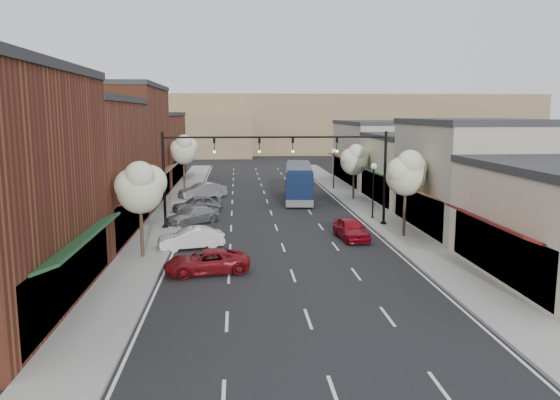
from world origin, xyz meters
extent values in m
plane|color=black|center=(0.00, 0.00, 0.00)|extent=(160.00, 160.00, 0.00)
cube|color=gray|center=(-8.40, 18.50, 0.07)|extent=(2.80, 73.00, 0.15)
cube|color=gray|center=(8.40, 18.50, 0.07)|extent=(2.80, 73.00, 0.15)
cube|color=gray|center=(-7.00, 18.50, 0.07)|extent=(0.25, 73.00, 0.17)
cube|color=gray|center=(7.00, 18.50, 0.07)|extent=(0.25, 73.00, 0.17)
cube|color=black|center=(-10.10, -8.00, 1.60)|extent=(0.60, 11.90, 2.60)
cube|color=#1B4325|center=(-9.30, -8.00, 3.10)|extent=(1.07, 9.80, 0.49)
cube|color=brown|center=(-14.30, 6.00, 4.50)|extent=(9.00, 14.00, 9.00)
cube|color=#2D2D30|center=(-14.30, 6.00, 9.20)|extent=(9.20, 14.10, 0.40)
cube|color=black|center=(-10.10, 6.00, 1.60)|extent=(0.60, 11.90, 2.60)
cube|color=#501412|center=(-9.30, 6.00, 3.10)|extent=(1.07, 9.80, 0.49)
cube|color=brown|center=(-14.30, 20.00, 5.25)|extent=(9.00, 14.00, 10.50)
cube|color=#2D2D30|center=(-14.30, 20.00, 10.70)|extent=(9.20, 14.10, 0.40)
cube|color=black|center=(-10.10, 20.00, 1.60)|extent=(0.60, 11.90, 2.60)
cube|color=brown|center=(-9.30, 20.00, 3.10)|extent=(1.07, 9.80, 0.49)
cube|color=brown|center=(-14.30, 36.00, 4.00)|extent=(9.00, 18.00, 8.00)
cube|color=#2D2D30|center=(-14.30, 36.00, 8.20)|extent=(9.20, 18.10, 0.40)
cube|color=black|center=(-10.10, 36.00, 1.60)|extent=(0.60, 15.30, 2.60)
cube|color=#1B4325|center=(-9.30, 36.00, 3.10)|extent=(1.07, 12.60, 0.49)
cube|color=black|center=(10.10, -6.00, 1.60)|extent=(0.60, 10.20, 2.60)
cube|color=#501412|center=(9.30, -6.00, 3.10)|extent=(1.07, 8.40, 0.49)
cube|color=#A29B8B|center=(13.80, 6.00, 3.75)|extent=(8.00, 12.00, 7.50)
cube|color=#2D2D30|center=(13.80, 6.00, 7.70)|extent=(8.20, 12.10, 0.40)
cube|color=black|center=(10.10, 6.00, 1.60)|extent=(0.60, 10.20, 2.60)
cube|color=brown|center=(9.30, 6.00, 3.10)|extent=(1.07, 8.40, 0.49)
cube|color=beige|center=(13.80, 18.00, 3.00)|extent=(8.00, 12.00, 6.00)
cube|color=#2D2D30|center=(13.80, 18.00, 6.20)|extent=(8.20, 12.10, 0.40)
cube|color=black|center=(10.10, 18.00, 1.60)|extent=(0.60, 10.20, 2.60)
cube|color=#1B4325|center=(9.30, 18.00, 3.10)|extent=(1.07, 8.40, 0.49)
cube|color=#A29B8B|center=(13.80, 32.00, 3.50)|extent=(8.00, 16.00, 7.00)
cube|color=#2D2D30|center=(13.80, 32.00, 7.20)|extent=(8.20, 16.10, 0.40)
cube|color=black|center=(10.10, 32.00, 1.60)|extent=(0.60, 13.60, 2.60)
cube|color=#501412|center=(9.30, 32.00, 3.10)|extent=(1.07, 11.20, 0.49)
cube|color=#7A6647|center=(0.00, 90.00, 6.00)|extent=(120.00, 30.00, 12.00)
cube|color=#7A6647|center=(-25.00, 78.00, 4.00)|extent=(50.00, 20.00, 8.00)
cylinder|color=black|center=(8.00, 8.00, 0.15)|extent=(0.44, 0.44, 0.30)
cylinder|color=black|center=(8.00, 8.00, 3.50)|extent=(0.20, 0.20, 7.00)
cylinder|color=black|center=(4.00, 8.00, 6.60)|extent=(8.00, 0.14, 0.14)
imported|color=black|center=(4.40, 8.00, 6.00)|extent=(0.18, 0.46, 1.10)
sphere|color=#19E533|center=(4.40, 7.88, 5.58)|extent=(0.18, 0.18, 0.18)
imported|color=black|center=(1.20, 8.00, 6.00)|extent=(0.18, 0.46, 1.10)
sphere|color=#19E533|center=(1.20, 7.88, 5.58)|extent=(0.18, 0.18, 0.18)
cylinder|color=black|center=(-8.00, 8.00, 0.15)|extent=(0.44, 0.44, 0.30)
cylinder|color=black|center=(-8.00, 8.00, 3.50)|extent=(0.20, 0.20, 7.00)
cylinder|color=black|center=(-4.00, 8.00, 6.60)|extent=(8.00, 0.14, 0.14)
imported|color=black|center=(-4.40, 8.00, 6.00)|extent=(0.18, 0.46, 1.10)
sphere|color=#19E533|center=(-4.40, 7.88, 5.58)|extent=(0.18, 0.18, 0.18)
imported|color=black|center=(-1.20, 8.00, 6.00)|extent=(0.18, 0.46, 1.10)
sphere|color=#19E533|center=(-1.20, 7.88, 5.58)|extent=(0.18, 0.18, 0.18)
cylinder|color=#47382B|center=(8.30, 4.00, 1.86)|extent=(0.20, 0.20, 3.71)
sphere|color=#B8C597|center=(8.30, 4.00, 4.18)|extent=(2.60, 2.60, 2.60)
sphere|color=#B8C597|center=(8.80, 4.30, 4.64)|extent=(2.00, 2.00, 2.00)
sphere|color=#B8C597|center=(7.90, 3.70, 4.52)|extent=(1.90, 1.90, 1.90)
sphere|color=#B8C597|center=(8.40, 3.50, 5.10)|extent=(1.70, 1.70, 1.70)
cylinder|color=#47382B|center=(8.30, 20.00, 1.66)|extent=(0.20, 0.20, 3.33)
sphere|color=#B8C597|center=(8.30, 20.00, 3.74)|extent=(2.60, 2.60, 2.60)
sphere|color=#B8C597|center=(8.80, 20.30, 4.16)|extent=(2.00, 2.00, 2.00)
sphere|color=#B8C597|center=(7.90, 19.70, 4.06)|extent=(1.90, 1.90, 1.90)
sphere|color=#B8C597|center=(8.40, 19.50, 4.58)|extent=(1.70, 1.70, 1.70)
cylinder|color=#47382B|center=(-8.30, 0.00, 1.76)|extent=(0.20, 0.20, 3.52)
sphere|color=#B8C597|center=(-8.30, 0.00, 3.96)|extent=(2.60, 2.60, 2.60)
sphere|color=#B8C597|center=(-7.80, 0.30, 4.40)|extent=(2.00, 2.00, 2.00)
sphere|color=#B8C597|center=(-8.70, -0.30, 4.29)|extent=(1.90, 1.90, 1.90)
sphere|color=#B8C597|center=(-8.20, -0.50, 4.84)|extent=(1.70, 1.70, 1.70)
cylinder|color=#47382B|center=(-8.30, 26.00, 1.92)|extent=(0.20, 0.20, 3.84)
sphere|color=#B8C597|center=(-8.30, 26.00, 4.32)|extent=(2.60, 2.60, 2.60)
sphere|color=#B8C597|center=(-7.80, 26.30, 4.80)|extent=(2.00, 2.00, 2.00)
sphere|color=#B8C597|center=(-8.70, 25.70, 4.68)|extent=(1.90, 1.90, 1.90)
sphere|color=#B8C597|center=(-8.20, 25.50, 5.28)|extent=(1.70, 1.70, 1.70)
cylinder|color=black|center=(7.80, 10.50, 0.10)|extent=(0.28, 0.28, 0.20)
cylinder|color=black|center=(7.80, 10.50, 2.00)|extent=(0.12, 0.12, 4.00)
sphere|color=white|center=(7.80, 10.50, 4.22)|extent=(0.44, 0.44, 0.44)
cylinder|color=black|center=(7.80, 28.00, 0.10)|extent=(0.28, 0.28, 0.20)
cylinder|color=black|center=(7.80, 28.00, 2.00)|extent=(0.12, 0.12, 4.00)
sphere|color=white|center=(7.80, 28.00, 4.22)|extent=(0.44, 0.44, 0.44)
cube|color=#0E1A3A|center=(3.12, 20.90, 1.84)|extent=(3.48, 11.25, 2.78)
cube|color=#595B60|center=(3.12, 20.90, 0.51)|extent=(3.50, 11.27, 0.65)
cube|color=black|center=(3.12, 20.90, 2.21)|extent=(3.45, 10.38, 1.01)
cube|color=#0E1A3A|center=(3.12, 20.90, 3.28)|extent=(3.24, 10.79, 0.23)
cube|color=black|center=(2.58, 15.45, 2.40)|extent=(1.92, 0.27, 1.11)
cylinder|color=black|center=(1.65, 17.16, 0.48)|extent=(0.39, 0.98, 0.96)
cylinder|color=black|center=(3.82, 16.94, 0.48)|extent=(0.39, 0.98, 0.96)
cylinder|color=black|center=(2.38, 24.50, 0.48)|extent=(0.39, 0.98, 0.96)
cylinder|color=black|center=(4.55, 24.29, 0.48)|extent=(0.39, 0.98, 0.96)
cylinder|color=black|center=(2.26, 23.21, 0.48)|extent=(0.39, 0.98, 0.96)
cylinder|color=black|center=(4.42, 23.00, 0.48)|extent=(0.39, 0.98, 0.96)
imported|color=maroon|center=(4.69, 3.88, 0.72)|extent=(2.08, 4.35, 1.44)
imported|color=maroon|center=(-4.47, -3.16, 0.62)|extent=(4.77, 2.83, 1.24)
imported|color=silver|center=(-5.70, 2.18, 0.66)|extent=(4.23, 2.36, 1.32)
imported|color=gray|center=(-6.20, 9.91, 0.64)|extent=(4.49, 4.29, 1.28)
imported|color=#525459|center=(-6.20, 14.68, 0.71)|extent=(4.52, 3.09, 1.43)
imported|color=#98979C|center=(-6.20, 22.38, 0.77)|extent=(4.87, 3.73, 1.54)
camera|label=1|loc=(-2.82, -31.02, 8.31)|focal=35.00mm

